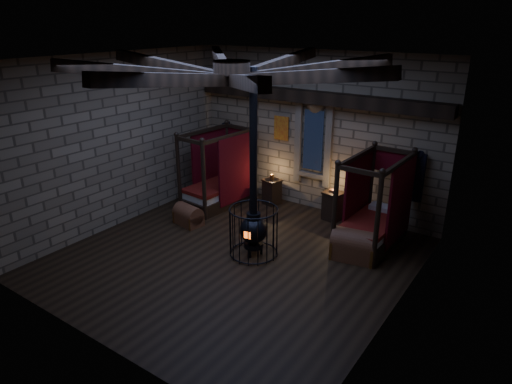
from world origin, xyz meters
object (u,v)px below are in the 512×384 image
Objects in this scene: bed_left at (219,186)px; stove at (254,228)px; bed_right at (373,223)px; trunk_left at (188,216)px; trunk_right at (354,246)px.

stove reaches higher than bed_left.
bed_right reaches higher than bed_left.
bed_left is at bearing 108.58° from trunk_left.
bed_left is 0.51× the size of stove.
stove is (2.26, -0.34, 0.41)m from trunk_left.
trunk_left is 0.20× the size of stove.
trunk_right is at bearing 22.08° from stove.
bed_left is 3.12m from stove.
trunk_right is at bearing -91.99° from bed_right.
bed_right is at bearing 6.16° from bed_left.
trunk_left is at bearing 163.73° from stove.
bed_left reaches higher than trunk_left.
trunk_left is at bearing -179.59° from trunk_right.
trunk_right is (-0.06, -0.90, -0.21)m from bed_right.
bed_left is at bearing 135.38° from stove.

